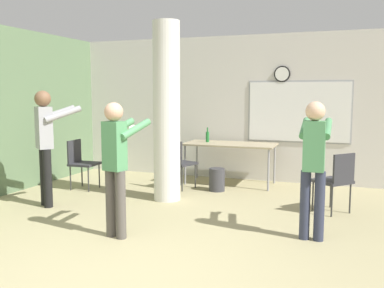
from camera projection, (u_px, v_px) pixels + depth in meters
ground_plane at (114, 285)px, 3.80m from camera, size 24.00×24.00×0.00m
wall_left_accent at (5, 111)px, 7.15m from camera, size 0.12×7.00×2.80m
wall_back at (246, 108)px, 8.35m from camera, size 8.00×0.15×2.80m
support_pillar at (167, 112)px, 6.69m from camera, size 0.42×0.42×2.80m
folding_table at (230, 146)px, 7.95m from camera, size 1.67×0.79×0.77m
bottle_on_table at (207, 136)px, 8.14m from camera, size 0.06×0.06×0.28m
waste_bin at (217, 180)px, 7.44m from camera, size 0.28×0.28×0.40m
chair_table_left at (178, 161)px, 7.56m from camera, size 0.56×0.56×0.87m
chair_mid_room at (336, 178)px, 6.02m from camera, size 0.62×0.62×0.87m
chair_by_left_wall at (81, 160)px, 7.57m from camera, size 0.45×0.45×0.87m
person_watching_back at (46, 139)px, 6.36m from camera, size 0.63×0.69×1.74m
person_playing_side at (314, 159)px, 4.90m from camera, size 0.35×0.64×1.61m
person_playing_front at (116, 159)px, 4.99m from camera, size 0.44×0.66×1.60m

